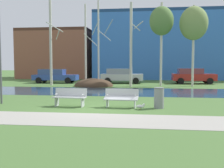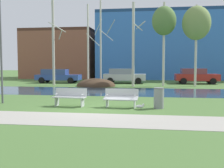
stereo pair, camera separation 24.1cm
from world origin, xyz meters
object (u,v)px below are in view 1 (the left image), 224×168
at_px(seagull, 141,106).
at_px(parked_sedan_second_silver, 121,76).
at_px(bench_left, 70,97).
at_px(trash_bin, 159,98).
at_px(parked_van_nearest_blue, 55,76).
at_px(bench_right, 121,97).
at_px(parked_hatch_third_red, 193,76).

height_order(seagull, parked_sedan_second_silver, parked_sedan_second_silver).
xyz_separation_m(bench_left, trash_bin, (4.25, -0.01, 0.03)).
distance_m(seagull, parked_van_nearest_blue, 18.53).
bearing_deg(seagull, parked_van_nearest_blue, 121.05).
height_order(trash_bin, seagull, trash_bin).
xyz_separation_m(bench_left, parked_van_nearest_blue, (-6.14, 15.48, 0.30)).
bearing_deg(bench_left, bench_right, 0.00).
bearing_deg(trash_bin, parked_sedan_second_silver, 101.37).
bearing_deg(trash_bin, parked_van_nearest_blue, 123.84).
xyz_separation_m(bench_left, parked_sedan_second_silver, (1.04, 15.96, 0.34)).
xyz_separation_m(bench_right, trash_bin, (1.75, -0.01, 0.03)).
bearing_deg(bench_right, parked_hatch_third_red, 69.81).
relative_size(bench_left, seagull, 3.76).
bearing_deg(parked_van_nearest_blue, seagull, -58.95).
xyz_separation_m(bench_right, seagull, (0.92, -0.38, -0.34)).
height_order(bench_right, parked_hatch_third_red, parked_hatch_third_red).
xyz_separation_m(bench_right, parked_hatch_third_red, (5.97, 16.24, 0.35)).
relative_size(seagull, parked_hatch_third_red, 0.10).
bearing_deg(trash_bin, parked_hatch_third_red, 75.44).
distance_m(bench_left, trash_bin, 4.25).
bearing_deg(parked_hatch_third_red, bench_right, -110.19).
relative_size(bench_right, parked_hatch_third_red, 0.37).
distance_m(bench_right, seagull, 1.05).
height_order(parked_van_nearest_blue, parked_sedan_second_silver, parked_sedan_second_silver).
relative_size(parked_sedan_second_silver, parked_hatch_third_red, 1.01).
bearing_deg(bench_left, parked_van_nearest_blue, 111.63).
relative_size(bench_left, trash_bin, 1.71).
height_order(parked_van_nearest_blue, parked_hatch_third_red, parked_hatch_third_red).
bearing_deg(parked_hatch_third_red, trash_bin, -104.56).
bearing_deg(seagull, parked_hatch_third_red, 73.08).
bearing_deg(parked_van_nearest_blue, bench_right, -60.85).
relative_size(trash_bin, parked_hatch_third_red, 0.22).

